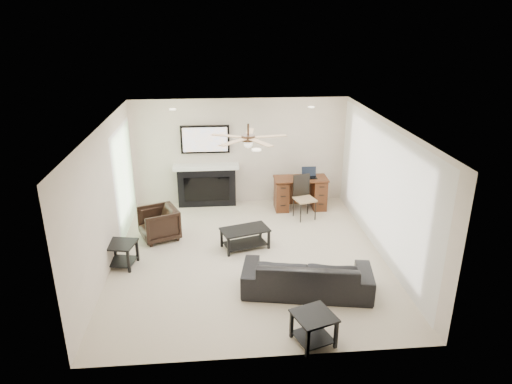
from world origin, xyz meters
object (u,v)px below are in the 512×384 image
Objects in this scene: sofa at (307,275)px; fireplace_unit at (206,167)px; armchair at (159,224)px; coffee_table at (245,238)px; desk at (300,193)px.

sofa is 1.09× the size of fireplace_unit.
armchair is at bearing -29.17° from sofa.
coffee_table is 0.47× the size of fireplace_unit.
armchair is 1.79m from coffee_table.
desk is at bearing 35.48° from coffee_table.
armchair is 0.80× the size of coffee_table.
armchair is 3.36m from desk.
sofa is 2.31× the size of coffee_table.
desk reaches higher than coffee_table.
armchair is 2.04m from fireplace_unit.
fireplace_unit reaches higher than sofa.
armchair is at bearing -119.19° from fireplace_unit.
sofa is 3.47m from desk.
armchair is 0.38× the size of fireplace_unit.
armchair is 0.59× the size of desk.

